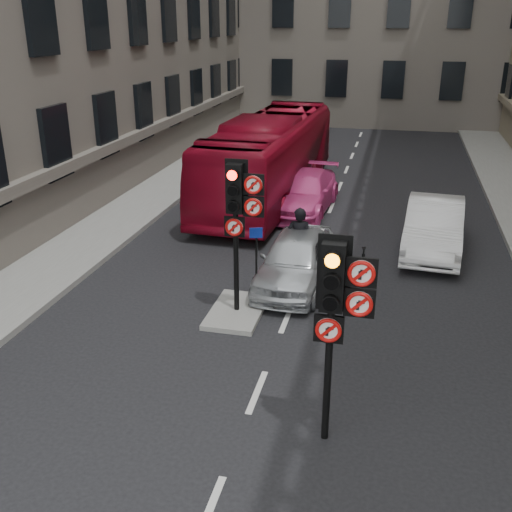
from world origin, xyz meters
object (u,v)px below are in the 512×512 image
at_px(motorcyclist, 299,241).
at_px(info_sign, 256,253).
at_px(signal_far, 239,205).
at_px(car_silver, 296,259).
at_px(car_pink, 304,192).
at_px(signal_near, 337,299).
at_px(car_white, 434,226).
at_px(motorcycle, 363,268).
at_px(bus_red, 270,157).

bearing_deg(motorcyclist, info_sign, 68.96).
xyz_separation_m(signal_far, info_sign, (0.21, 0.74, -1.41)).
bearing_deg(motorcyclist, car_silver, 91.77).
xyz_separation_m(car_pink, motorcyclist, (0.75, -5.60, 0.24)).
relative_size(signal_near, car_white, 0.77).
relative_size(signal_far, motorcycle, 2.27).
height_order(motorcycle, motorcyclist, motorcyclist).
height_order(motorcycle, info_sign, info_sign).
bearing_deg(car_silver, signal_near, -72.17).
bearing_deg(car_pink, signal_far, -87.09).
relative_size(car_pink, motorcycle, 3.02).
distance_m(car_white, motorcycle, 3.54).
bearing_deg(bus_red, motorcyclist, -68.89).
distance_m(motorcycle, info_sign, 3.07).
xyz_separation_m(car_silver, motorcyclist, (-0.04, 0.76, 0.23)).
relative_size(motorcycle, motorcyclist, 0.84).
xyz_separation_m(signal_near, car_silver, (-1.63, 6.01, -1.88)).
xyz_separation_m(signal_far, car_pink, (0.17, 8.36, -2.01)).
bearing_deg(motorcycle, info_sign, -150.74).
bearing_deg(info_sign, car_pink, 70.79).
bearing_deg(bus_red, car_silver, -70.27).
xyz_separation_m(signal_near, info_sign, (-2.39, 4.74, -1.29)).
distance_m(car_silver, motorcycle, 1.77).
height_order(signal_near, motorcyclist, signal_near).
bearing_deg(car_white, car_pink, 149.69).
bearing_deg(car_pink, motorcyclist, -78.24).
relative_size(car_pink, motorcyclist, 2.54).
bearing_deg(signal_near, info_sign, 116.71).
bearing_deg(car_pink, bus_red, 142.20).
relative_size(car_silver, bus_red, 0.36).
bearing_deg(signal_far, bus_red, 98.08).
xyz_separation_m(signal_far, car_silver, (0.97, 2.01, -2.00)).
height_order(signal_near, car_pink, signal_near).
height_order(car_pink, motorcycle, car_pink).
bearing_deg(motorcyclist, car_white, -145.95).
bearing_deg(info_sign, signal_far, -125.60).
distance_m(car_white, motorcyclist, 4.46).
xyz_separation_m(signal_near, signal_far, (-2.60, 4.00, 0.12)).
xyz_separation_m(car_silver, info_sign, (-0.76, -1.27, 0.60)).
distance_m(signal_near, motorcyclist, 7.16).
bearing_deg(car_silver, signal_far, -113.16).
relative_size(motorcycle, info_sign, 0.86).
distance_m(bus_red, info_sign, 9.16).
distance_m(signal_far, car_white, 7.30).
relative_size(signal_near, signal_far, 1.00).
bearing_deg(car_white, info_sign, -129.11).
relative_size(car_silver, car_white, 0.89).
distance_m(signal_near, bus_red, 14.36).
bearing_deg(motorcycle, signal_near, -94.92).
distance_m(signal_far, info_sign, 1.60).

